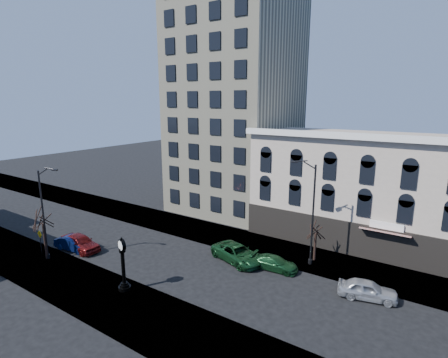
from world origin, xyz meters
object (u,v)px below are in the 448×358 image
Objects in this scene: street_lamp_near at (46,190)px; warning_sign at (40,238)px; street_clock at (123,266)px; car_near_b at (74,244)px; car_near_a at (80,242)px.

warning_sign is at bearing 163.25° from street_lamp_near.
car_near_b is at bearing -176.68° from street_clock.
street_lamp_near is at bearing 5.00° from warning_sign.
car_near_b is at bearing 83.35° from street_lamp_near.
street_lamp_near is 1.88× the size of car_near_a.
street_clock is 0.49× the size of street_lamp_near.
warning_sign is (-2.11, -0.05, -5.36)m from street_lamp_near.
street_clock is 11.50m from street_lamp_near.
car_near_a is 0.67m from car_near_b.
car_near_b is (-0.54, -0.38, -0.12)m from car_near_a.
warning_sign is 3.29m from car_near_b.
warning_sign is (-12.44, -0.10, -0.30)m from street_clock.
street_clock is 1.03× the size of car_near_b.
car_near_a is at bearing 58.41° from warning_sign.
street_lamp_near is at bearing -175.89° from car_near_b.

